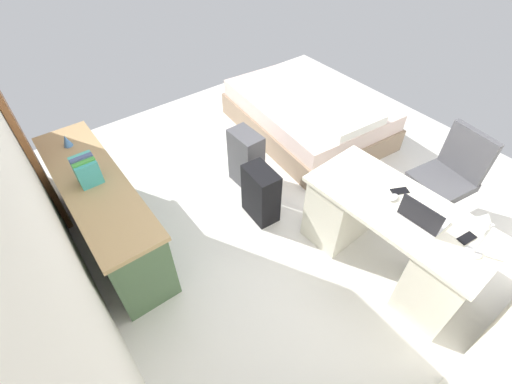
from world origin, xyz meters
TOP-DOWN VIEW (x-y plane):
  - ground_plane at (0.00, 0.00)m, footprint 5.05×5.05m
  - wall_back at (0.00, 2.03)m, footprint 4.02×0.10m
  - door_wooden at (1.46, 1.95)m, footprint 0.88×0.05m
  - desk at (-1.06, -0.11)m, footprint 1.47×0.73m
  - office_chair at (-0.98, -0.99)m, footprint 0.52×0.52m
  - credenza at (0.63, 1.65)m, footprint 1.80×0.48m
  - bed at (0.83, -0.99)m, footprint 2.01×1.56m
  - suitcase_black at (0.04, 0.37)m, footprint 0.37×0.24m
  - suitcase_spare_grey at (0.52, 0.20)m, footprint 0.36×0.23m
  - laptop at (-1.22, -0.10)m, footprint 0.32×0.24m
  - computer_mouse at (-0.96, -0.13)m, footprint 0.07×0.10m
  - cell_phone_near_laptop at (-1.52, -0.22)m, footprint 0.08×0.14m
  - cell_phone_by_mouse at (-0.94, -0.24)m, footprint 0.12×0.15m
  - desk_lamp at (-1.56, -0.14)m, footprint 0.16×0.11m
  - book_row at (0.63, 1.65)m, footprint 0.16×0.17m
  - figurine_small at (1.21, 1.65)m, footprint 0.08×0.08m

SIDE VIEW (x-z plane):
  - ground_plane at x=0.00m, z-range 0.00..0.00m
  - bed at x=0.83m, z-range -0.05..0.53m
  - suitcase_black at x=0.04m, z-range 0.00..0.56m
  - suitcase_spare_grey at x=0.52m, z-range 0.00..0.63m
  - credenza at x=0.63m, z-range 0.00..0.74m
  - desk at x=-1.06m, z-range 0.02..0.74m
  - office_chair at x=-0.98m, z-range -0.05..0.89m
  - cell_phone_near_laptop at x=-1.52m, z-range 0.72..0.73m
  - cell_phone_by_mouse at x=-0.94m, z-range 0.72..0.73m
  - computer_mouse at x=-0.96m, z-range 0.72..0.75m
  - laptop at x=-1.22m, z-range 0.67..0.87m
  - figurine_small at x=1.21m, z-range 0.74..0.85m
  - book_row at x=0.63m, z-range 0.73..0.97m
  - desk_lamp at x=-1.56m, z-range 0.81..1.15m
  - door_wooden at x=1.46m, z-range 0.00..2.04m
  - wall_back at x=0.00m, z-range 0.00..2.80m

